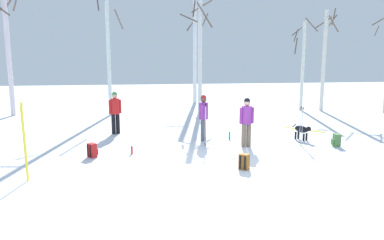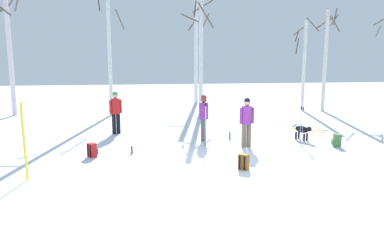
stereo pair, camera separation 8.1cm
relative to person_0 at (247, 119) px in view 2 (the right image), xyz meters
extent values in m
plane|color=white|center=(-1.16, -1.83, -0.98)|extent=(60.00, 60.00, 0.00)
cylinder|color=#72604C|center=(-0.09, -0.01, -0.57)|extent=(0.16, 0.16, 0.82)
cylinder|color=#72604C|center=(0.09, 0.01, -0.57)|extent=(0.16, 0.16, 0.82)
cylinder|color=purple|center=(0.00, 0.00, 0.15)|extent=(0.34, 0.34, 0.62)
sphere|color=beige|center=(0.00, 0.00, 0.57)|extent=(0.22, 0.22, 0.22)
sphere|color=black|center=(0.00, 0.00, 0.63)|extent=(0.21, 0.21, 0.21)
cylinder|color=purple|center=(-0.21, -0.02, 0.13)|extent=(0.10, 0.10, 0.56)
cylinder|color=purple|center=(0.21, 0.02, 0.13)|extent=(0.10, 0.10, 0.56)
cylinder|color=#4C4C56|center=(-1.35, 1.06, -0.57)|extent=(0.16, 0.16, 0.82)
cylinder|color=#4C4C56|center=(-1.28, 1.23, -0.57)|extent=(0.16, 0.16, 0.82)
cylinder|color=purple|center=(-1.32, 1.14, 0.15)|extent=(0.34, 0.34, 0.62)
sphere|color=brown|center=(-1.32, 1.14, 0.57)|extent=(0.22, 0.22, 0.22)
sphere|color=#B22626|center=(-1.32, 1.14, 0.63)|extent=(0.21, 0.21, 0.21)
cylinder|color=purple|center=(-1.40, 0.95, 0.13)|extent=(0.10, 0.10, 0.56)
cylinder|color=purple|center=(-1.23, 1.34, 0.13)|extent=(0.10, 0.10, 0.56)
cylinder|color=black|center=(-4.56, 2.85, -0.57)|extent=(0.16, 0.16, 0.82)
cylinder|color=black|center=(-4.73, 2.78, -0.57)|extent=(0.16, 0.16, 0.82)
cylinder|color=red|center=(-4.64, 2.81, 0.15)|extent=(0.34, 0.34, 0.62)
sphere|color=beige|center=(-4.64, 2.81, 0.57)|extent=(0.22, 0.22, 0.22)
sphere|color=#4C8C4C|center=(-4.64, 2.81, 0.63)|extent=(0.21, 0.21, 0.21)
cylinder|color=red|center=(-4.45, 2.89, 0.13)|extent=(0.10, 0.10, 0.56)
cylinder|color=red|center=(-4.84, 2.73, 0.13)|extent=(0.10, 0.10, 0.56)
ellipsoid|color=black|center=(2.35, 0.77, -0.57)|extent=(0.46, 0.64, 0.26)
sphere|color=black|center=(2.50, 0.47, -0.51)|extent=(0.18, 0.18, 0.18)
ellipsoid|color=black|center=(2.52, 0.41, -0.53)|extent=(0.10, 0.12, 0.06)
cylinder|color=black|center=(2.20, 1.09, -0.49)|extent=(0.11, 0.19, 0.17)
cylinder|color=black|center=(2.51, 0.63, -0.84)|extent=(0.07, 0.07, 0.28)
cylinder|color=black|center=(2.37, 0.56, -0.84)|extent=(0.07, 0.07, 0.28)
cylinder|color=black|center=(2.34, 0.98, -0.84)|extent=(0.07, 0.07, 0.28)
cylinder|color=black|center=(2.20, 0.91, -0.84)|extent=(0.07, 0.07, 0.28)
cube|color=yellow|center=(-6.48, -2.69, -0.01)|extent=(0.02, 0.14, 1.93)
cube|color=yellow|center=(-6.48, -2.69, 0.99)|extent=(0.02, 0.06, 0.10)
cube|color=yellow|center=(-6.48, -2.75, -0.01)|extent=(0.02, 0.14, 1.93)
cube|color=yellow|center=(-6.48, -2.75, 0.99)|extent=(0.02, 0.06, 0.10)
cube|color=yellow|center=(3.26, 2.49, -0.97)|extent=(1.27, 1.30, 0.02)
cube|color=#333338|center=(3.29, 2.45, -0.95)|extent=(0.13, 0.13, 0.03)
cube|color=yellow|center=(3.33, 2.56, -0.97)|extent=(1.27, 1.30, 0.02)
cube|color=#333338|center=(3.36, 2.52, -0.95)|extent=(0.13, 0.13, 0.03)
cylinder|color=#B2B2BC|center=(1.98, 0.07, -0.34)|extent=(0.02, 0.10, 1.27)
cylinder|color=black|center=(1.98, 0.07, 0.34)|extent=(0.04, 0.04, 0.10)
cylinder|color=black|center=(1.98, 0.07, -0.91)|extent=(0.07, 0.07, 0.01)
cylinder|color=#B2B2BC|center=(1.98, -0.10, -0.34)|extent=(0.02, 0.10, 1.27)
cylinder|color=black|center=(1.98, -0.10, 0.34)|extent=(0.04, 0.04, 0.10)
cylinder|color=black|center=(1.98, -0.10, -0.91)|extent=(0.07, 0.07, 0.01)
cylinder|color=#B2B2BC|center=(-1.39, 0.34, -0.27)|extent=(0.02, 0.11, 1.42)
cylinder|color=black|center=(-1.39, 0.34, 0.49)|extent=(0.04, 0.04, 0.10)
cylinder|color=black|center=(-1.39, 0.34, -0.91)|extent=(0.07, 0.07, 0.01)
cylinder|color=#B2B2BC|center=(-1.39, 0.19, -0.27)|extent=(0.02, 0.11, 1.42)
cylinder|color=black|center=(-1.39, 0.19, 0.49)|extent=(0.04, 0.04, 0.10)
cylinder|color=black|center=(-1.39, 0.19, -0.91)|extent=(0.07, 0.07, 0.01)
cube|color=red|center=(-5.14, -0.65, -0.76)|extent=(0.32, 0.33, 0.44)
cube|color=red|center=(-5.04, -0.56, -0.83)|extent=(0.17, 0.19, 0.20)
cube|color=black|center=(-5.19, -0.77, -0.76)|extent=(0.04, 0.04, 0.37)
cube|color=black|center=(-5.28, -0.66, -0.76)|extent=(0.04, 0.04, 0.37)
cube|color=#99591E|center=(-0.77, -2.49, -0.76)|extent=(0.33, 0.32, 0.44)
cube|color=#99591E|center=(-0.68, -2.39, -0.83)|extent=(0.19, 0.17, 0.20)
cube|color=black|center=(-0.79, -2.62, -0.76)|extent=(0.04, 0.04, 0.37)
cube|color=black|center=(-0.89, -2.53, -0.76)|extent=(0.04, 0.04, 0.37)
cube|color=#4C7F3F|center=(3.16, -0.34, -0.76)|extent=(0.24, 0.29, 0.44)
cube|color=#4C7F3F|center=(3.03, -0.32, -0.83)|extent=(0.09, 0.20, 0.20)
cube|color=black|center=(3.29, -0.29, -0.76)|extent=(0.03, 0.04, 0.37)
cube|color=black|center=(3.26, -0.43, -0.76)|extent=(0.03, 0.04, 0.37)
cylinder|color=red|center=(-3.92, -0.42, -0.86)|extent=(0.06, 0.06, 0.23)
cylinder|color=black|center=(-3.92, -0.42, -0.74)|extent=(0.04, 0.04, 0.02)
cylinder|color=#1E72BF|center=(-0.29, 1.26, -0.85)|extent=(0.07, 0.07, 0.25)
cylinder|color=black|center=(-0.29, 1.26, -0.71)|extent=(0.04, 0.04, 0.02)
cylinder|color=silver|center=(-10.33, 8.23, 2.63)|extent=(0.24, 0.24, 7.21)
cylinder|color=brown|center=(-10.19, 8.59, 4.85)|extent=(0.82, 0.38, 0.97)
cylinder|color=brown|center=(-10.39, 7.79, 4.44)|extent=(0.93, 0.20, 0.73)
cylinder|color=brown|center=(-9.89, 8.47, 4.72)|extent=(0.57, 0.97, 0.60)
cylinder|color=silver|center=(-5.24, 7.70, 2.91)|extent=(0.20, 0.20, 7.77)
cylinder|color=brown|center=(-5.68, 7.61, 4.85)|extent=(0.26, 0.94, 1.07)
cylinder|color=brown|center=(-4.64, 7.55, 3.94)|extent=(0.38, 1.25, 0.89)
cylinder|color=silver|center=(-0.41, 7.82, 2.50)|extent=(0.22, 0.22, 6.96)
cylinder|color=brown|center=(-0.72, 7.91, 4.60)|extent=(0.28, 0.71, 0.94)
cylinder|color=brown|center=(-0.24, 8.36, 4.77)|extent=(1.14, 0.43, 0.69)
cylinder|color=brown|center=(-0.24, 7.39, 4.22)|extent=(0.95, 0.43, 1.29)
cylinder|color=silver|center=(-0.10, 11.96, 2.98)|extent=(0.24, 0.24, 7.92)
cylinder|color=brown|center=(0.50, 12.09, 4.24)|extent=(0.37, 1.27, 1.04)
cylinder|color=brown|center=(-0.57, 11.47, 4.45)|extent=(1.05, 1.03, 0.63)
cylinder|color=brown|center=(-0.40, 12.17, 3.99)|extent=(0.53, 0.68, 0.62)
cylinder|color=silver|center=(5.55, 8.03, 1.54)|extent=(0.18, 0.18, 5.05)
cylinder|color=brown|center=(5.18, 8.24, 2.68)|extent=(0.50, 0.82, 0.95)
cylinder|color=brown|center=(5.17, 8.29, 3.26)|extent=(0.61, 0.84, 0.75)
cylinder|color=brown|center=(5.27, 8.41, 3.50)|extent=(0.84, 0.62, 0.52)
cylinder|color=brown|center=(5.74, 7.58, 3.81)|extent=(0.96, 0.45, 0.72)
cylinder|color=silver|center=(6.59, 7.60, 1.83)|extent=(0.21, 0.21, 5.62)
cylinder|color=brown|center=(6.94, 7.48, 4.23)|extent=(0.34, 0.78, 0.83)
cylinder|color=brown|center=(6.97, 7.60, 4.05)|extent=(0.08, 0.80, 0.55)
cylinder|color=brown|center=(6.63, 8.07, 3.95)|extent=(0.99, 0.17, 0.69)
cylinder|color=brown|center=(6.81, 7.20, 3.83)|extent=(0.88, 0.54, 0.84)
cylinder|color=brown|center=(9.11, 6.83, 3.48)|extent=(0.99, 1.15, 0.63)
cylinder|color=brown|center=(9.54, 7.04, 4.10)|extent=(1.38, 0.31, 0.74)
camera|label=1|loc=(-3.54, -12.16, 2.18)|focal=34.57mm
camera|label=2|loc=(-3.46, -12.17, 2.18)|focal=34.57mm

